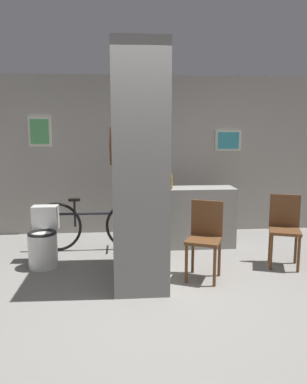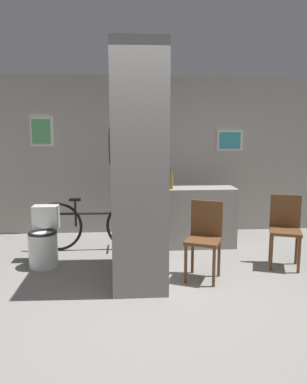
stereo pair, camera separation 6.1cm
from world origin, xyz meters
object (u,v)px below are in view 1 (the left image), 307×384
at_px(bicycle, 94,225).
at_px(chair_near_pillar, 205,235).
at_px(chair_by_doorway, 285,226).
at_px(toilet, 44,241).
at_px(bottle_tall, 170,181).

bearing_deg(bicycle, chair_near_pillar, -39.54).
height_order(chair_by_doorway, bicycle, chair_by_doorway).
relative_size(toilet, bottle_tall, 2.34).
bearing_deg(bottle_tall, toilet, -160.82).
height_order(chair_by_doorway, bottle_tall, bottle_tall).
distance_m(bicycle, bottle_tall, 1.27).
bearing_deg(bottle_tall, chair_by_doorway, -30.93).
height_order(bicycle, bottle_tall, bottle_tall).
bearing_deg(toilet, chair_by_doorway, -4.25).
xyz_separation_m(toilet, chair_by_doorway, (3.07, -0.23, 0.19)).
relative_size(toilet, bicycle, 0.42).
height_order(toilet, chair_by_doorway, chair_by_doorway).
xyz_separation_m(chair_near_pillar, bicycle, (-1.37, 1.13, -0.14)).
distance_m(toilet, chair_by_doorway, 3.08).
bearing_deg(chair_by_doorway, bottle_tall, 168.51).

